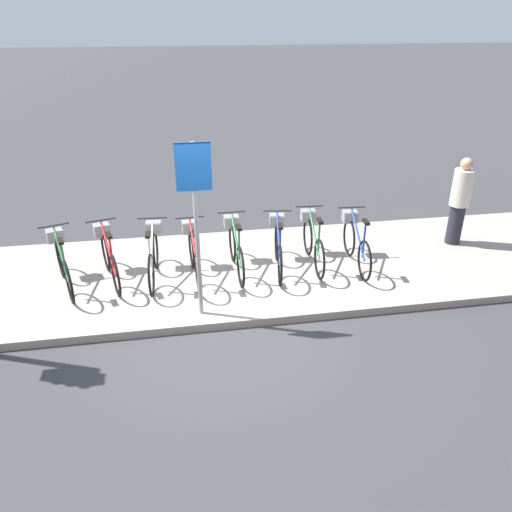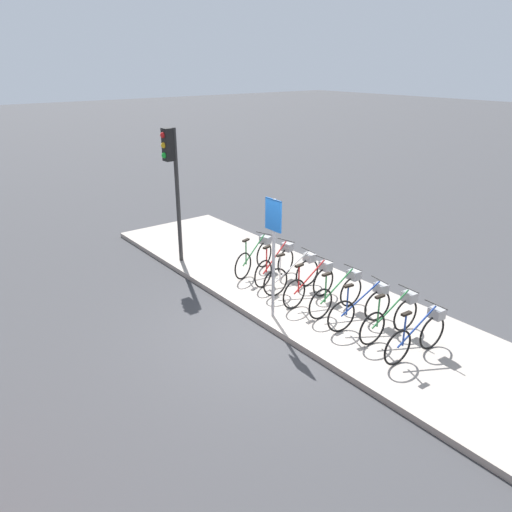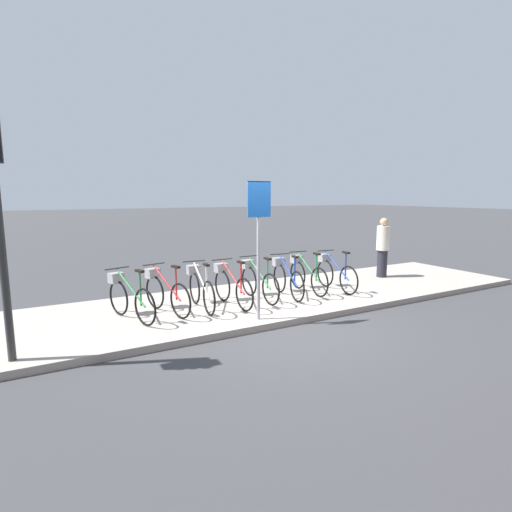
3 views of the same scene
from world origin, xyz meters
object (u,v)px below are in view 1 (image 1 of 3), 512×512
at_px(sign_post, 195,203).
at_px(parked_bicycle_4, 235,246).
at_px(parked_bicycle_7, 355,240).
at_px(parked_bicycle_1, 108,255).
at_px(parked_bicycle_5, 278,245).
at_px(parked_bicycle_2, 153,253).
at_px(parked_bicycle_0, 62,261).
at_px(parked_bicycle_3, 194,252).
at_px(parked_bicycle_6, 312,239).
at_px(pedestrian, 460,200).

bearing_deg(sign_post, parked_bicycle_4, 61.99).
relative_size(parked_bicycle_7, sign_post, 0.64).
relative_size(parked_bicycle_1, parked_bicycle_4, 0.97).
height_order(parked_bicycle_1, parked_bicycle_5, same).
relative_size(parked_bicycle_5, sign_post, 0.63).
height_order(parked_bicycle_2, parked_bicycle_5, same).
relative_size(parked_bicycle_4, parked_bicycle_7, 1.00).
distance_m(parked_bicycle_0, parked_bicycle_3, 1.97).
height_order(parked_bicycle_3, parked_bicycle_7, same).
xyz_separation_m(parked_bicycle_2, parked_bicycle_5, (1.97, -0.02, 0.00)).
distance_m(parked_bicycle_1, parked_bicycle_6, 3.25).
bearing_deg(parked_bicycle_4, parked_bicycle_6, 2.10).
xyz_separation_m(parked_bicycle_4, parked_bicycle_7, (1.96, -0.12, 0.00)).
height_order(parked_bicycle_6, pedestrian, pedestrian).
height_order(parked_bicycle_0, parked_bicycle_4, same).
relative_size(parked_bicycle_1, parked_bicycle_5, 0.98).
distance_m(parked_bicycle_1, parked_bicycle_3, 1.30).
bearing_deg(parked_bicycle_6, parked_bicycle_3, -175.28).
bearing_deg(parked_bicycle_6, parked_bicycle_2, -178.01).
xyz_separation_m(parked_bicycle_5, pedestrian, (3.33, 0.44, 0.40)).
height_order(parked_bicycle_1, pedestrian, pedestrian).
bearing_deg(parked_bicycle_0, parked_bicycle_4, 1.76).
xyz_separation_m(parked_bicycle_4, pedestrian, (4.02, 0.38, 0.40)).
bearing_deg(parked_bicycle_6, parked_bicycle_7, -13.56).
xyz_separation_m(parked_bicycle_0, parked_bicycle_6, (3.91, 0.13, 0.00)).
bearing_deg(sign_post, parked_bicycle_1, 137.16).
bearing_deg(parked_bicycle_0, parked_bicycle_2, 1.66).
bearing_deg(parked_bicycle_6, pedestrian, 6.98).
relative_size(parked_bicycle_2, sign_post, 0.64).
distance_m(parked_bicycle_3, pedestrian, 4.73).
bearing_deg(pedestrian, parked_bicycle_3, -173.96).
distance_m(parked_bicycle_6, parked_bicycle_7, 0.70).
xyz_separation_m(parked_bicycle_2, parked_bicycle_7, (3.24, -0.07, 0.00)).
bearing_deg(parked_bicycle_7, parked_bicycle_1, 178.10).
xyz_separation_m(parked_bicycle_3, parked_bicycle_5, (1.35, 0.05, 0.00)).
bearing_deg(pedestrian, parked_bicycle_5, -172.46).
bearing_deg(sign_post, parked_bicycle_0, 150.40).
relative_size(parked_bicycle_4, sign_post, 0.64).
relative_size(parked_bicycle_3, parked_bicycle_4, 1.00).
relative_size(parked_bicycle_4, parked_bicycle_6, 1.00).
height_order(parked_bicycle_0, parked_bicycle_2, same).
height_order(parked_bicycle_4, parked_bicycle_7, same).
relative_size(parked_bicycle_0, pedestrian, 0.93).
bearing_deg(parked_bicycle_0, parked_bicycle_5, 0.37).
relative_size(parked_bicycle_7, pedestrian, 0.97).
relative_size(parked_bicycle_1, pedestrian, 0.95).
distance_m(parked_bicycle_3, parked_bicycle_6, 1.96).
bearing_deg(parked_bicycle_4, parked_bicycle_1, 179.59).
bearing_deg(sign_post, parked_bicycle_3, 91.20).
bearing_deg(parked_bicycle_2, sign_post, -61.26).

